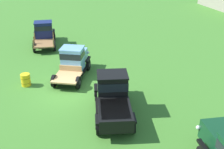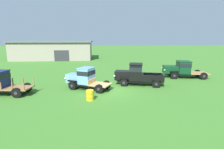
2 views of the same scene
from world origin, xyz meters
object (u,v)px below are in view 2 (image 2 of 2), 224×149
(vintage_truck_far_side, at_px, (181,69))
(oil_drum_beside_row, at_px, (90,95))
(vintage_truck_second_in_line, at_px, (85,78))
(vintage_truck_midrow_center, at_px, (138,74))
(farm_shed, at_px, (54,50))

(vintage_truck_far_side, distance_m, oil_drum_beside_row, 13.47)
(vintage_truck_second_in_line, height_order, oil_drum_beside_row, vintage_truck_second_in_line)
(vintage_truck_second_in_line, bearing_deg, vintage_truck_midrow_center, 10.35)
(vintage_truck_far_side, bearing_deg, vintage_truck_midrow_center, -153.17)
(vintage_truck_midrow_center, relative_size, oil_drum_beside_row, 6.42)
(farm_shed, xyz_separation_m, vintage_truck_midrow_center, (14.99, -26.74, -1.10))
(vintage_truck_midrow_center, bearing_deg, vintage_truck_far_side, 26.83)
(farm_shed, distance_m, vintage_truck_second_in_line, 29.33)
(vintage_truck_second_in_line, relative_size, oil_drum_beside_row, 5.66)
(vintage_truck_far_side, height_order, oil_drum_beside_row, vintage_truck_far_side)
(farm_shed, relative_size, vintage_truck_far_side, 3.25)
(farm_shed, height_order, vintage_truck_midrow_center, farm_shed)
(farm_shed, xyz_separation_m, oil_drum_beside_row, (10.08, -31.16, -1.82))
(vintage_truck_midrow_center, bearing_deg, oil_drum_beside_row, -138.00)
(farm_shed, relative_size, vintage_truck_midrow_center, 3.45)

